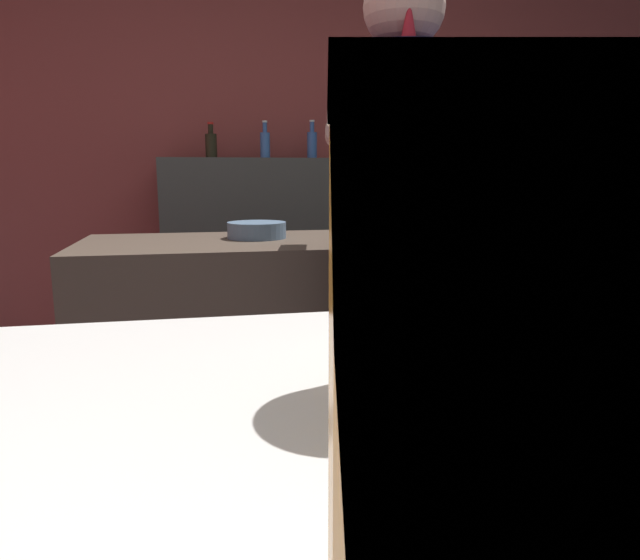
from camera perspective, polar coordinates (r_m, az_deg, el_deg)
wall_back at (r=3.43m, az=-6.96°, el=13.59°), size 5.20×0.10×2.70m
prep_counter at (r=2.21m, az=5.53°, el=-7.89°), size 2.10×0.60×0.94m
back_shelf at (r=3.19m, az=-7.13°, el=0.68°), size 0.90×0.36×1.25m
bartender at (r=1.65m, az=7.83°, el=4.41°), size 0.48×0.54×1.72m
knife_block at (r=2.42m, az=21.70°, el=6.90°), size 0.10×0.08×0.28m
mixing_bowl at (r=2.08m, az=-6.32°, el=4.96°), size 0.21×0.21×0.06m
chefs_knife at (r=2.13m, az=11.44°, el=4.29°), size 0.24×0.04×0.01m
pint_glass_near at (r=0.12m, az=20.86°, el=-10.97°), size 0.08×0.08×0.13m
pint_glass_far at (r=0.29m, az=13.57°, el=3.92°), size 0.07×0.07×0.15m
bottle_soy at (r=3.25m, az=-0.80°, el=13.41°), size 0.05×0.05×0.21m
bottle_olive_oil at (r=3.18m, az=-5.49°, el=13.35°), size 0.05×0.05×0.20m
bottle_hot_sauce at (r=3.16m, az=-10.79°, el=13.13°), size 0.06×0.06×0.19m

